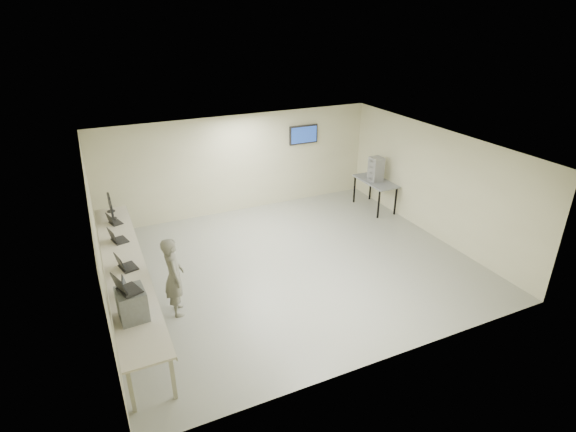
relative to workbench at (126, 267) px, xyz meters
name	(u,v)px	position (x,y,z in m)	size (l,w,h in m)	color
room	(292,208)	(3.62, 0.06, 0.58)	(8.01, 7.01, 2.81)	#A1A293
workbench	(126,267)	(0.00, 0.00, 0.00)	(0.76, 6.00, 0.90)	beige
equipment_box	(132,304)	(-0.06, -1.80, 0.33)	(0.43, 0.49, 0.51)	gray
laptop_on_box	(125,287)	(-0.12, -1.80, 0.66)	(0.44, 0.46, 0.30)	black
laptop_0	(130,289)	(-0.02, -1.08, 0.15)	(0.36, 0.42, 0.30)	black
laptop_1	(125,265)	(-0.02, -0.18, 0.15)	(0.41, 0.45, 0.30)	black
laptop_2	(117,238)	(-0.04, 1.05, 0.15)	(0.40, 0.44, 0.29)	black
laptop_3	(113,221)	(-0.02, 2.00, 0.14)	(0.35, 0.38, 0.25)	black
monitor_near	(111,209)	(-0.01, 2.29, 0.32)	(0.18, 0.41, 0.40)	black
monitor_far	(109,202)	(-0.01, 2.75, 0.33)	(0.19, 0.43, 0.43)	black
soldier	(174,277)	(0.79, -0.71, -0.02)	(0.59, 0.39, 1.61)	#5F6057
side_table	(375,183)	(7.19, 1.91, -0.02)	(0.68, 1.46, 0.87)	slate
storage_bins	(376,169)	(7.17, 1.91, 0.40)	(0.33, 0.37, 0.70)	gray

